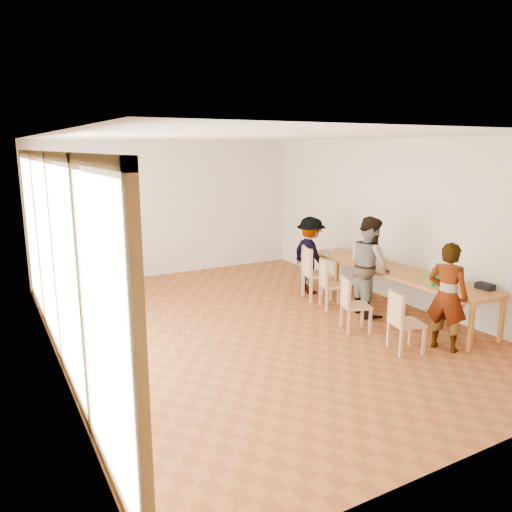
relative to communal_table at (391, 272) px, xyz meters
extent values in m
plane|color=#985124|center=(-2.50, 0.40, -0.70)|extent=(8.00, 8.00, 0.00)
cube|color=beige|center=(-2.50, 4.40, 0.80)|extent=(6.00, 0.10, 3.00)
cube|color=beige|center=(-2.50, -3.60, 0.80)|extent=(6.00, 0.10, 3.00)
cube|color=beige|center=(0.50, 0.40, 0.80)|extent=(0.10, 8.00, 3.00)
cube|color=white|center=(-5.46, 0.40, 0.80)|extent=(0.10, 8.00, 3.00)
cube|color=white|center=(-2.50, 0.40, 2.32)|extent=(6.00, 8.00, 0.04)
cube|color=#C47E2B|center=(0.00, 0.00, 0.02)|extent=(0.80, 4.00, 0.05)
cube|color=#C47E2B|center=(-0.34, -1.94, -0.35)|extent=(0.06, 0.06, 0.70)
cube|color=#C47E2B|center=(-0.34, 1.94, -0.35)|extent=(0.06, 0.06, 0.70)
cube|color=#C47E2B|center=(0.34, -1.94, -0.35)|extent=(0.06, 0.06, 0.70)
cube|color=#C47E2B|center=(0.34, 1.94, -0.35)|extent=(0.06, 0.06, 0.70)
cube|color=#C47E2B|center=(-4.26, 3.60, 0.02)|extent=(0.90, 0.90, 0.05)
cube|color=#C47E2B|center=(-4.65, 3.21, -0.35)|extent=(0.05, 0.05, 0.70)
cube|color=#C47E2B|center=(-4.65, 3.99, -0.35)|extent=(0.05, 0.05, 0.70)
cube|color=#C47E2B|center=(-3.87, 3.21, -0.35)|extent=(0.05, 0.05, 0.70)
cube|color=#C47E2B|center=(-3.87, 3.99, -0.35)|extent=(0.05, 0.05, 0.70)
cube|color=tan|center=(-1.13, -1.49, -0.28)|extent=(0.50, 0.50, 0.04)
cube|color=tan|center=(-1.31, -1.44, -0.05)|extent=(0.14, 0.41, 0.43)
cube|color=tan|center=(-1.22, -0.52, -0.29)|extent=(0.52, 0.52, 0.04)
cube|color=tan|center=(-1.39, -0.45, -0.06)|extent=(0.18, 0.39, 0.42)
cube|color=tan|center=(-0.83, 0.58, -0.28)|extent=(0.51, 0.51, 0.04)
cube|color=tan|center=(-1.00, 0.64, -0.05)|extent=(0.16, 0.40, 0.43)
cube|color=tan|center=(-0.75, 1.18, -0.22)|extent=(0.57, 0.57, 0.04)
cube|color=tan|center=(-0.95, 1.23, 0.05)|extent=(0.15, 0.47, 0.49)
cube|color=tan|center=(-4.34, 2.80, -0.22)|extent=(0.63, 0.63, 0.04)
cube|color=tan|center=(-4.15, 2.71, 0.05)|extent=(0.24, 0.45, 0.49)
imported|color=gray|center=(-0.59, -1.70, 0.08)|extent=(0.56, 0.67, 1.57)
imported|color=gray|center=(-0.49, 0.03, 0.15)|extent=(0.85, 0.97, 1.71)
imported|color=gray|center=(-0.62, 1.59, 0.06)|extent=(0.57, 0.98, 1.52)
cube|color=green|center=(0.03, -1.22, 0.06)|extent=(0.18, 0.23, 0.02)
cube|color=white|center=(0.10, -1.23, 0.14)|extent=(0.09, 0.20, 0.18)
cube|color=green|center=(0.14, -0.78, 0.06)|extent=(0.18, 0.24, 0.02)
cube|color=white|center=(0.21, -0.79, 0.14)|extent=(0.09, 0.21, 0.19)
cube|color=green|center=(0.04, 0.79, 0.06)|extent=(0.26, 0.30, 0.03)
cube|color=white|center=(0.12, 0.83, 0.15)|extent=(0.16, 0.24, 0.21)
imported|color=yellow|center=(0.26, 0.47, 0.09)|extent=(0.13, 0.13, 0.09)
cylinder|color=#10651C|center=(-0.24, -1.13, 0.19)|extent=(0.07, 0.07, 0.28)
cylinder|color=silver|center=(-0.33, 1.46, 0.09)|extent=(0.07, 0.07, 0.09)
cylinder|color=white|center=(-0.06, 1.64, 0.08)|extent=(0.08, 0.08, 0.06)
cube|color=#BC394F|center=(-0.08, 0.55, 0.05)|extent=(0.05, 0.10, 0.01)
cube|color=black|center=(0.31, -1.64, 0.09)|extent=(0.16, 0.26, 0.09)
camera|label=1|loc=(-6.23, -6.27, 2.14)|focal=35.00mm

